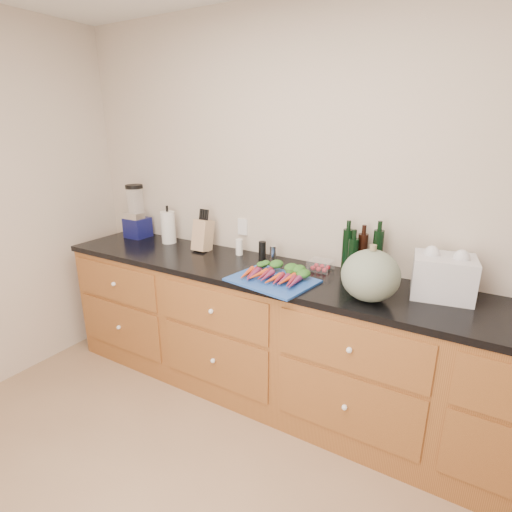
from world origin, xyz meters
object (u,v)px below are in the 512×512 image
Objects in this scene: cutting_board at (272,280)px; squash at (371,276)px; blender_appliance at (136,215)px; paper_towel at (168,227)px; carrots at (275,274)px; tomato_box at (320,265)px; knife_block at (203,235)px.

cutting_board is 1.57× the size of squash.
paper_towel is (0.35, 0.00, -0.07)m from blender_appliance.
squash reaches higher than cutting_board.
carrots is at bearing 179.45° from squash.
squash is at bearing -0.55° from carrots.
blender_appliance is at bearing 172.00° from squash.
knife_block is at bearing -178.16° from tomato_box.
paper_towel is at bearing 170.32° from squash.
carrots is 1.20× the size of squash.
paper_towel is at bearing 165.78° from carrots.
squash is 2.06× the size of tomato_box.
blender_appliance is (-1.47, 0.28, 0.16)m from carrots.
paper_towel is at bearing 176.84° from knife_block.
blender_appliance reaches higher than cutting_board.
cutting_board is 1.17m from paper_towel.
squash is 0.70× the size of blender_appliance.
carrots is 1.47× the size of paper_towel.
blender_appliance is at bearing -179.60° from paper_towel.
paper_towel is at bearing 0.40° from blender_appliance.
cutting_board is 1.92× the size of paper_towel.
carrots is at bearing -121.10° from tomato_box.
blender_appliance is (-2.04, 0.29, 0.05)m from squash.
carrots is (0.00, 0.04, 0.03)m from cutting_board.
cutting_board is 0.05m from carrots.
carrots is 0.81m from knife_block.
tomato_box is (-0.40, 0.30, -0.10)m from squash.
blender_appliance is at bearing 169.13° from carrots.
knife_block reaches higher than carrots.
tomato_box is at bearing 0.44° from paper_towel.
cutting_board is 3.24× the size of tomato_box.
knife_block is (-0.76, 0.30, 0.11)m from cutting_board.
blender_appliance is (-1.47, 0.32, 0.19)m from cutting_board.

